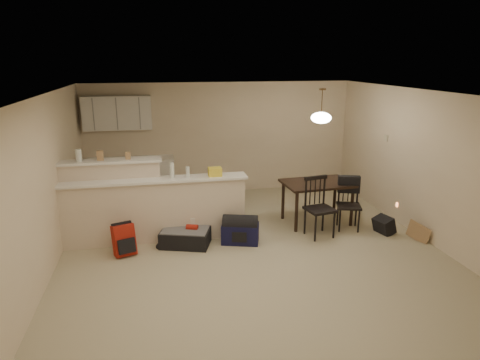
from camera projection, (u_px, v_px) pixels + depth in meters
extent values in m
plane|color=#B3A889|center=(255.00, 255.00, 6.74)|extent=(7.00, 7.00, 0.00)
plane|color=white|center=(257.00, 95.00, 6.06)|extent=(7.00, 7.00, 0.00)
cube|color=beige|center=(220.00, 138.00, 9.70)|extent=(6.00, 0.02, 2.50)
cube|color=beige|center=(366.00, 308.00, 3.10)|extent=(6.00, 0.02, 2.50)
cube|color=beige|center=(42.00, 191.00, 5.84)|extent=(0.02, 7.00, 2.50)
cube|color=beige|center=(435.00, 170.00, 6.96)|extent=(0.02, 7.00, 2.50)
cube|color=beige|center=(156.00, 211.00, 7.17)|extent=(3.00, 0.28, 1.05)
cube|color=white|center=(154.00, 180.00, 7.02)|extent=(3.08, 0.38, 0.04)
cube|color=beige|center=(113.00, 201.00, 7.20)|extent=(1.60, 0.24, 1.35)
cube|color=white|center=(110.00, 161.00, 7.01)|extent=(1.68, 0.34, 0.04)
cube|color=white|center=(117.00, 113.00, 8.94)|extent=(1.40, 0.34, 0.70)
cube|color=white|center=(132.00, 181.00, 9.25)|extent=(1.80, 0.60, 0.90)
cube|color=beige|center=(386.00, 138.00, 8.35)|extent=(0.02, 0.12, 0.12)
cylinder|color=silver|center=(79.00, 155.00, 6.89)|extent=(0.10, 0.10, 0.20)
cube|color=tan|center=(100.00, 156.00, 6.96)|extent=(0.10, 0.07, 0.16)
cube|color=tan|center=(128.00, 156.00, 7.05)|extent=(0.08, 0.06, 0.12)
cylinder|color=silver|center=(172.00, 170.00, 7.03)|extent=(0.07, 0.07, 0.26)
cylinder|color=silver|center=(188.00, 172.00, 7.09)|extent=(0.06, 0.06, 0.18)
cube|color=tan|center=(215.00, 172.00, 7.18)|extent=(0.22, 0.18, 0.14)
cube|color=black|center=(318.00, 183.00, 7.92)|extent=(1.32, 0.92, 0.04)
cylinder|color=black|center=(296.00, 212.00, 7.58)|extent=(0.06, 0.06, 0.75)
cylinder|color=black|center=(352.00, 207.00, 7.85)|extent=(0.06, 0.06, 0.75)
cylinder|color=black|center=(283.00, 200.00, 8.20)|extent=(0.06, 0.06, 0.75)
cylinder|color=black|center=(335.00, 196.00, 8.48)|extent=(0.06, 0.06, 0.75)
cylinder|color=brown|center=(322.00, 102.00, 7.51)|extent=(0.02, 0.02, 0.50)
cylinder|color=brown|center=(323.00, 89.00, 7.45)|extent=(0.12, 0.12, 0.03)
ellipsoid|color=white|center=(321.00, 118.00, 7.59)|extent=(0.36, 0.36, 0.20)
cube|color=black|center=(185.00, 238.00, 7.09)|extent=(0.90, 0.72, 0.26)
cube|color=#A51E12|center=(124.00, 240.00, 6.72)|extent=(0.38, 0.30, 0.49)
cube|color=#121239|center=(240.00, 233.00, 7.18)|extent=(0.68, 0.49, 0.33)
cube|color=black|center=(384.00, 225.00, 7.57)|extent=(0.31, 0.38, 0.29)
cube|color=tan|center=(418.00, 232.00, 7.24)|extent=(0.18, 0.38, 0.31)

